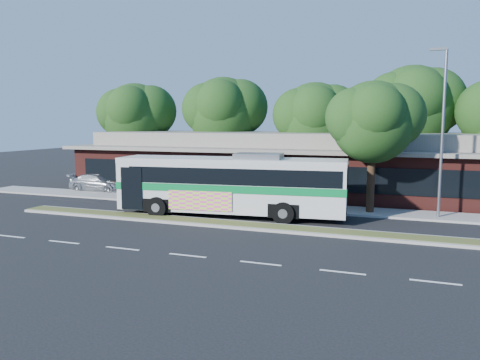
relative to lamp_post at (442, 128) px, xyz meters
The scene contains 13 objects.
ground 12.31m from the lamp_post, 147.90° to the right, with size 120.00×120.00×0.00m, color black.
median_strip 12.00m from the lamp_post, 150.55° to the right, with size 26.00×1.10×0.15m, color #444B20.
sidewalk 10.73m from the lamp_post, behind, with size 44.00×2.60×0.12m, color gray.
parking_lot 28.28m from the lamp_post, behind, with size 14.00×12.00×0.01m, color black.
plaza_building 12.17m from the lamp_post, 143.84° to the left, with size 33.20×11.20×4.45m.
lamp_post is the anchor object (origin of this frame).
tree_bg_a 25.84m from the lamp_post, 159.27° to the left, with size 6.47×5.80×8.63m.
tree_bg_b 19.10m from the lamp_post, 147.83° to the left, with size 6.69×6.00×9.00m.
tree_bg_c 12.27m from the lamp_post, 131.77° to the left, with size 6.24×5.60×8.26m.
tree_bg_d 10.32m from the lamp_post, 96.28° to the left, with size 6.91×6.20×9.37m.
transit_bus 11.55m from the lamp_post, 163.45° to the right, with size 12.80×4.04×3.54m.
sedan 24.03m from the lamp_post, behind, with size 1.87×4.61×1.34m, color #A6A9AD.
sidewalk_tree 3.27m from the lamp_post, behind, with size 5.13×4.60×7.51m.
Camera 1 is at (8.06, -21.06, 5.20)m, focal length 35.00 mm.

